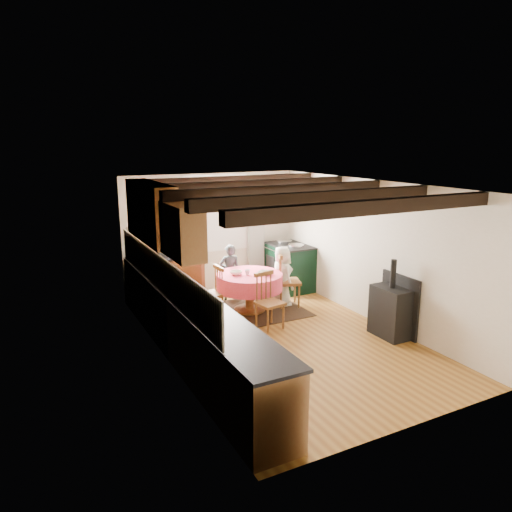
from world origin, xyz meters
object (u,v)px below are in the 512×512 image
cup (247,272)px  aga_range (290,266)px  chair_near (270,301)px  child_right (282,276)px  dining_table (250,293)px  chair_left (211,292)px  cast_iron_stove (391,299)px  chair_right (288,280)px  child_far (230,272)px

cup → aga_range: bearing=32.2°
chair_near → child_right: (0.75, 0.90, 0.10)m
dining_table → aga_range: 1.62m
chair_left → cast_iron_stove: cast_iron_stove is taller
dining_table → chair_right: bearing=-3.2°
cast_iron_stove → chair_near: bearing=143.0°
dining_table → child_far: 0.80m
chair_near → cast_iron_stove: size_ratio=0.75×
chair_right → chair_near: bearing=153.4°
cast_iron_stove → dining_table: bearing=126.3°
chair_near → aga_range: bearing=40.6°
chair_near → chair_right: (0.84, 0.81, 0.04)m
aga_range → cast_iron_stove: bearing=-87.8°
dining_table → cast_iron_stove: (1.47, -2.00, 0.27)m
chair_right → aga_range: chair_right is taller
chair_left → aga_range: bearing=109.2°
aga_range → dining_table: bearing=-147.5°
dining_table → cup: 0.41m
chair_near → child_far: child_far is taller
chair_left → chair_right: 1.51m
chair_near → cast_iron_stove: cast_iron_stove is taller
child_right → cup: bearing=94.3°
chair_left → cup: 0.73m
chair_near → chair_left: bearing=116.0°
aga_range → chair_left: bearing=-158.9°
chair_near → child_far: bearing=79.4°
child_far → child_right: (0.73, -0.74, 0.02)m
chair_near → chair_right: chair_right is taller
chair_left → cast_iron_stove: 3.02m
chair_left → cup: (0.66, -0.09, 0.30)m
chair_near → child_right: size_ratio=0.83×
dining_table → aga_range: size_ratio=1.14×
child_far → child_right: 1.04m
dining_table → chair_left: chair_left is taller
chair_left → cup: bearing=80.1°
chair_right → cup: (-0.84, 0.02, 0.24)m
chair_near → cup: chair_near is taller
chair_right → aga_range: size_ratio=0.98×
chair_left → dining_table: bearing=82.9°
chair_left → chair_near: bearing=34.1°
dining_table → child_far: size_ratio=1.07×
cast_iron_stove → child_far: bearing=118.5°
chair_right → cup: bearing=108.3°
chair_left → child_right: bearing=87.2°
chair_near → cast_iron_stove: (1.53, -1.15, 0.16)m
dining_table → cup: cup is taller
child_far → cup: 0.83m
dining_table → chair_right: (0.78, -0.04, 0.16)m
chair_right → aga_range: 1.08m
chair_left → aga_range: 2.23m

